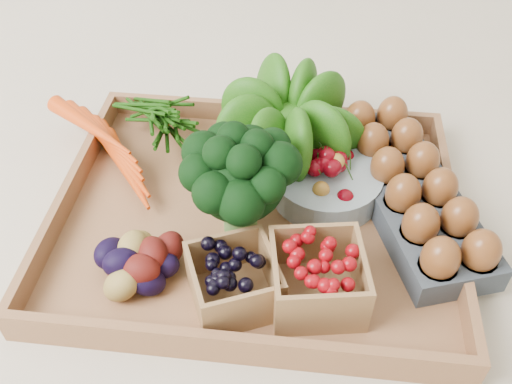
# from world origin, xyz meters

# --- Properties ---
(ground) EXTENTS (4.00, 4.00, 0.00)m
(ground) POSITION_xyz_m (0.00, 0.00, 0.00)
(ground) COLOR beige
(ground) RESTS_ON ground
(tray) EXTENTS (0.55, 0.45, 0.01)m
(tray) POSITION_xyz_m (0.00, 0.00, 0.01)
(tray) COLOR #92623D
(tray) RESTS_ON ground
(carrots) EXTENTS (0.19, 0.14, 0.05)m
(carrots) POSITION_xyz_m (-0.22, 0.08, 0.04)
(carrots) COLOR #D8400C
(carrots) RESTS_ON tray
(lettuce) EXTENTS (0.15, 0.15, 0.15)m
(lettuce) POSITION_xyz_m (0.04, 0.14, 0.09)
(lettuce) COLOR #114A0B
(lettuce) RESTS_ON tray
(broccoli) EXTENTS (0.15, 0.15, 0.12)m
(broccoli) POSITION_xyz_m (-0.02, -0.03, 0.07)
(broccoli) COLOR black
(broccoli) RESTS_ON tray
(cherry_bowl) EXTENTS (0.16, 0.16, 0.04)m
(cherry_bowl) POSITION_xyz_m (0.10, 0.06, 0.04)
(cherry_bowl) COLOR #8C9EA5
(cherry_bowl) RESTS_ON tray
(egg_carton) EXTENTS (0.22, 0.36, 0.04)m
(egg_carton) POSITION_xyz_m (0.21, 0.04, 0.03)
(egg_carton) COLOR #3A404A
(egg_carton) RESTS_ON tray
(potatoes) EXTENTS (0.13, 0.13, 0.07)m
(potatoes) POSITION_xyz_m (-0.13, -0.12, 0.05)
(potatoes) COLOR #420D0A
(potatoes) RESTS_ON tray
(punnet_blackberry) EXTENTS (0.13, 0.13, 0.07)m
(punnet_blackberry) POSITION_xyz_m (-0.01, -0.14, 0.05)
(punnet_blackberry) COLOR black
(punnet_blackberry) RESTS_ON tray
(punnet_raspberry) EXTENTS (0.13, 0.13, 0.08)m
(punnet_raspberry) POSITION_xyz_m (0.09, -0.13, 0.05)
(punnet_raspberry) COLOR maroon
(punnet_raspberry) RESTS_ON tray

